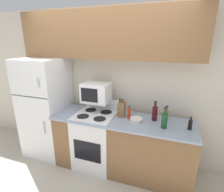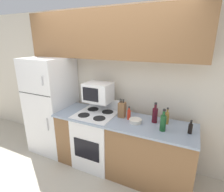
{
  "view_description": "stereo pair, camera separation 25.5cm",
  "coord_description": "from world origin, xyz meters",
  "px_view_note": "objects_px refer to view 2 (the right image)",
  "views": [
    {
      "loc": [
        1.02,
        -2.01,
        2.02
      ],
      "look_at": [
        0.21,
        0.28,
        1.25
      ],
      "focal_mm": 28.0,
      "sensor_mm": 36.0,
      "label": 1
    },
    {
      "loc": [
        1.26,
        -1.92,
        2.02
      ],
      "look_at": [
        0.21,
        0.28,
        1.25
      ],
      "focal_mm": 28.0,
      "sensor_mm": 36.0,
      "label": 2
    }
  ],
  "objects_px": {
    "bottle_hot_sauce": "(129,114)",
    "bowl": "(135,121)",
    "knife_block": "(122,110)",
    "bottle_wine_green": "(163,122)",
    "microwave": "(98,92)",
    "bottle_wine_red": "(155,115)",
    "bottle_soy_sauce": "(190,128)",
    "bottle_vinegar": "(167,118)",
    "refrigerator": "(52,105)",
    "stove": "(97,138)"
  },
  "relations": [
    {
      "from": "refrigerator",
      "to": "knife_block",
      "type": "height_order",
      "value": "refrigerator"
    },
    {
      "from": "refrigerator",
      "to": "microwave",
      "type": "height_order",
      "value": "refrigerator"
    },
    {
      "from": "knife_block",
      "to": "bottle_soy_sauce",
      "type": "relative_size",
      "value": 1.62
    },
    {
      "from": "bottle_wine_green",
      "to": "bottle_hot_sauce",
      "type": "bearing_deg",
      "value": 164.77
    },
    {
      "from": "bowl",
      "to": "bottle_hot_sauce",
      "type": "xyz_separation_m",
      "value": [
        -0.13,
        0.08,
        0.05
      ]
    },
    {
      "from": "bowl",
      "to": "bottle_wine_green",
      "type": "xyz_separation_m",
      "value": [
        0.39,
        -0.06,
        0.09
      ]
    },
    {
      "from": "stove",
      "to": "bottle_hot_sauce",
      "type": "relative_size",
      "value": 5.37
    },
    {
      "from": "knife_block",
      "to": "bottle_wine_green",
      "type": "height_order",
      "value": "bottle_wine_green"
    },
    {
      "from": "bottle_wine_green",
      "to": "bottle_hot_sauce",
      "type": "relative_size",
      "value": 1.5
    },
    {
      "from": "microwave",
      "to": "bottle_wine_green",
      "type": "bearing_deg",
      "value": -11.95
    },
    {
      "from": "refrigerator",
      "to": "bottle_vinegar",
      "type": "relative_size",
      "value": 7.3
    },
    {
      "from": "bowl",
      "to": "bottle_vinegar",
      "type": "bearing_deg",
      "value": 22.08
    },
    {
      "from": "bottle_soy_sauce",
      "to": "refrigerator",
      "type": "bearing_deg",
      "value": 178.24
    },
    {
      "from": "bottle_vinegar",
      "to": "bottle_hot_sauce",
      "type": "xyz_separation_m",
      "value": [
        -0.53,
        -0.09,
        -0.02
      ]
    },
    {
      "from": "microwave",
      "to": "bottle_wine_red",
      "type": "xyz_separation_m",
      "value": [
        0.94,
        -0.03,
        -0.21
      ]
    },
    {
      "from": "bottle_soy_sauce",
      "to": "bottle_vinegar",
      "type": "distance_m",
      "value": 0.35
    },
    {
      "from": "bowl",
      "to": "refrigerator",
      "type": "bearing_deg",
      "value": 177.01
    },
    {
      "from": "bottle_wine_red",
      "to": "bottle_vinegar",
      "type": "relative_size",
      "value": 1.25
    },
    {
      "from": "bottle_soy_sauce",
      "to": "knife_block",
      "type": "bearing_deg",
      "value": 174.09
    },
    {
      "from": "bottle_wine_red",
      "to": "bottle_soy_sauce",
      "type": "bearing_deg",
      "value": -14.32
    },
    {
      "from": "microwave",
      "to": "bottle_wine_green",
      "type": "relative_size",
      "value": 1.44
    },
    {
      "from": "bowl",
      "to": "bottle_hot_sauce",
      "type": "height_order",
      "value": "bottle_hot_sauce"
    },
    {
      "from": "stove",
      "to": "bottle_vinegar",
      "type": "xyz_separation_m",
      "value": [
        1.07,
        0.14,
        0.53
      ]
    },
    {
      "from": "refrigerator",
      "to": "bowl",
      "type": "relative_size",
      "value": 9.57
    },
    {
      "from": "refrigerator",
      "to": "bottle_wine_green",
      "type": "bearing_deg",
      "value": -4.22
    },
    {
      "from": "bottle_vinegar",
      "to": "bottle_hot_sauce",
      "type": "bearing_deg",
      "value": -170.63
    },
    {
      "from": "bowl",
      "to": "bottle_wine_green",
      "type": "height_order",
      "value": "bottle_wine_green"
    },
    {
      "from": "microwave",
      "to": "knife_block",
      "type": "height_order",
      "value": "microwave"
    },
    {
      "from": "stove",
      "to": "microwave",
      "type": "distance_m",
      "value": 0.77
    },
    {
      "from": "knife_block",
      "to": "bottle_hot_sauce",
      "type": "bearing_deg",
      "value": -16.48
    },
    {
      "from": "knife_block",
      "to": "bottle_hot_sauce",
      "type": "distance_m",
      "value": 0.14
    },
    {
      "from": "microwave",
      "to": "bottle_wine_red",
      "type": "height_order",
      "value": "microwave"
    },
    {
      "from": "refrigerator",
      "to": "bottle_wine_red",
      "type": "distance_m",
      "value": 1.9
    },
    {
      "from": "microwave",
      "to": "stove",
      "type": "bearing_deg",
      "value": -77.17
    },
    {
      "from": "bottle_wine_green",
      "to": "bottle_vinegar",
      "type": "bearing_deg",
      "value": 86.04
    },
    {
      "from": "bottle_hot_sauce",
      "to": "bowl",
      "type": "bearing_deg",
      "value": -30.95
    },
    {
      "from": "microwave",
      "to": "bottle_vinegar",
      "type": "height_order",
      "value": "microwave"
    },
    {
      "from": "knife_block",
      "to": "microwave",
      "type": "bearing_deg",
      "value": 173.35
    },
    {
      "from": "bottle_soy_sauce",
      "to": "bottle_hot_sauce",
      "type": "height_order",
      "value": "bottle_hot_sauce"
    },
    {
      "from": "stove",
      "to": "microwave",
      "type": "bearing_deg",
      "value": 102.83
    },
    {
      "from": "knife_block",
      "to": "bowl",
      "type": "distance_m",
      "value": 0.29
    },
    {
      "from": "knife_block",
      "to": "bottle_vinegar",
      "type": "height_order",
      "value": "knife_block"
    },
    {
      "from": "bottle_wine_red",
      "to": "knife_block",
      "type": "bearing_deg",
      "value": -177.62
    },
    {
      "from": "stove",
      "to": "bottle_wine_green",
      "type": "bearing_deg",
      "value": -5.06
    },
    {
      "from": "bottle_wine_red",
      "to": "bottle_hot_sauce",
      "type": "height_order",
      "value": "bottle_wine_red"
    },
    {
      "from": "knife_block",
      "to": "bottle_wine_green",
      "type": "relative_size",
      "value": 0.97
    },
    {
      "from": "stove",
      "to": "bottle_vinegar",
      "type": "distance_m",
      "value": 1.2
    },
    {
      "from": "microwave",
      "to": "bottle_vinegar",
      "type": "distance_m",
      "value": 1.13
    },
    {
      "from": "bowl",
      "to": "bottle_vinegar",
      "type": "distance_m",
      "value": 0.44
    },
    {
      "from": "refrigerator",
      "to": "bottle_hot_sauce",
      "type": "height_order",
      "value": "refrigerator"
    }
  ]
}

